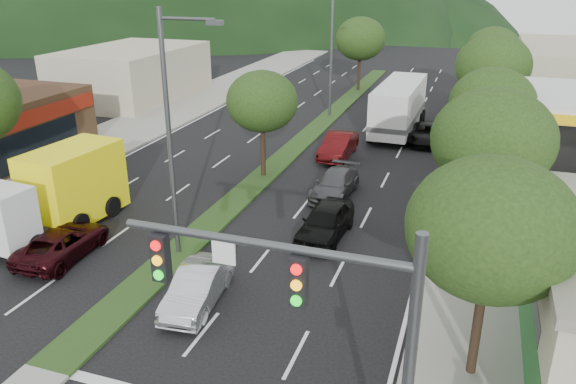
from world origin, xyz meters
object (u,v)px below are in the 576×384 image
(sedan_silver, at_px, (198,287))
(tree_med_far, at_px, (360,39))
(tree_r_d, at_px, (493,66))
(streetlight_mid, at_px, (334,47))
(suv_maroon, at_px, (63,243))
(box_truck, at_px, (60,193))
(tree_med_near, at_px, (262,102))
(motorhome, at_px, (399,106))
(tree_r_a, at_px, (492,229))
(tree_r_e, at_px, (493,51))
(car_queue_b, at_px, (335,184))
(traffic_signal, at_px, (330,331))
(car_queue_c, at_px, (338,145))
(tree_r_c, at_px, (492,104))
(streetlight_near, at_px, (173,126))
(car_queue_d, at_px, (427,134))
(car_queue_a, at_px, (325,222))
(tree_r_b, at_px, (493,140))

(sedan_silver, bearing_deg, tree_med_far, 87.68)
(tree_r_d, height_order, streetlight_mid, streetlight_mid)
(suv_maroon, bearing_deg, box_truck, -54.40)
(tree_med_near, xyz_separation_m, box_truck, (-6.39, -9.27, -2.74))
(box_truck, height_order, motorhome, motorhome)
(tree_r_a, xyz_separation_m, motorhome, (-6.09, 26.25, -2.90))
(tree_r_e, bearing_deg, tree_r_d, -90.00)
(motorhome, bearing_deg, car_queue_b, -93.90)
(traffic_signal, distance_m, car_queue_c, 25.50)
(motorhome, bearing_deg, car_queue_c, -108.97)
(tree_med_far, relative_size, suv_maroon, 1.51)
(motorhome, bearing_deg, tree_r_a, -75.55)
(tree_r_c, distance_m, motorhome, 12.25)
(tree_med_near, distance_m, suv_maroon, 13.13)
(tree_r_a, bearing_deg, tree_r_e, 90.00)
(suv_maroon, height_order, box_truck, box_truck)
(streetlight_near, relative_size, suv_maroon, 2.18)
(tree_r_e, relative_size, box_truck, 0.90)
(traffic_signal, distance_m, sedan_silver, 9.92)
(tree_r_d, bearing_deg, streetlight_near, -118.20)
(tree_r_d, xyz_separation_m, tree_r_e, (0.00, 10.00, -0.29))
(tree_med_far, bearing_deg, car_queue_d, -62.76)
(tree_med_near, height_order, streetlight_near, streetlight_near)
(motorhome, bearing_deg, tree_med_near, -114.37)
(traffic_signal, height_order, streetlight_mid, streetlight_mid)
(tree_med_near, distance_m, car_queue_b, 6.16)
(car_queue_a, xyz_separation_m, motorhome, (0.43, 18.73, 1.16))
(tree_r_c, distance_m, sedan_silver, 18.30)
(tree_r_e, relative_size, streetlight_near, 0.67)
(tree_r_a, height_order, car_queue_d, tree_r_a)
(streetlight_near, bearing_deg, motorhome, 75.63)
(car_queue_b, bearing_deg, traffic_signal, -73.85)
(traffic_signal, bearing_deg, tree_r_d, 84.62)
(tree_r_c, bearing_deg, suv_maroon, -139.98)
(traffic_signal, relative_size, car_queue_d, 1.49)
(tree_r_a, bearing_deg, suv_maroon, 172.27)
(tree_med_near, xyz_separation_m, suv_maroon, (-4.41, -11.77, -3.79))
(tree_r_c, xyz_separation_m, tree_med_far, (-12.00, 24.00, 0.26))
(traffic_signal, xyz_separation_m, tree_r_e, (2.97, 41.54, 0.25))
(traffic_signal, distance_m, car_queue_a, 14.07)
(suv_maroon, bearing_deg, streetlight_near, -161.76)
(sedan_silver, height_order, car_queue_b, sedan_silver)
(suv_maroon, bearing_deg, tree_med_far, -99.46)
(tree_r_d, height_order, suv_maroon, tree_r_d)
(tree_med_far, relative_size, sedan_silver, 1.67)
(box_truck, bearing_deg, car_queue_b, -139.64)
(tree_r_b, distance_m, tree_med_near, 13.43)
(tree_med_near, xyz_separation_m, sedan_silver, (2.56, -13.14, -3.74))
(streetlight_mid, height_order, suv_maroon, streetlight_mid)
(tree_med_far, height_order, streetlight_mid, streetlight_mid)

